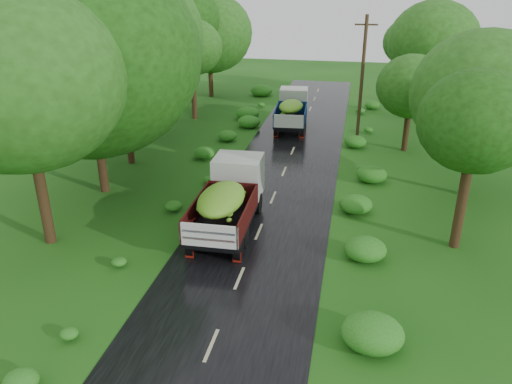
# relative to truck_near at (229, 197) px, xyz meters

# --- Properties ---
(ground) EXTENTS (120.00, 120.00, 0.00)m
(ground) POSITION_rel_truck_near_xyz_m (1.45, -8.19, -1.61)
(ground) COLOR #154E10
(ground) RESTS_ON ground
(road) EXTENTS (6.50, 80.00, 0.02)m
(road) POSITION_rel_truck_near_xyz_m (1.45, -3.19, -1.60)
(road) COLOR black
(road) RESTS_ON ground
(road_lines) EXTENTS (0.12, 69.60, 0.00)m
(road_lines) POSITION_rel_truck_near_xyz_m (1.45, -2.19, -1.59)
(road_lines) COLOR #BFB78C
(road_lines) RESTS_ON road
(truck_near) EXTENTS (2.53, 6.83, 2.85)m
(truck_near) POSITION_rel_truck_near_xyz_m (0.00, 0.00, 0.00)
(truck_near) COLOR black
(truck_near) RESTS_ON ground
(truck_far) EXTENTS (2.68, 6.54, 2.69)m
(truck_far) POSITION_rel_truck_near_xyz_m (0.57, 17.60, -0.09)
(truck_far) COLOR black
(truck_far) RESTS_ON ground
(utility_pole) EXTENTS (1.53, 0.26, 8.71)m
(utility_pole) POSITION_rel_truck_near_xyz_m (5.72, 15.08, 2.87)
(utility_pole) COLOR #382616
(utility_pole) RESTS_ON ground
(trees_left) EXTENTS (6.41, 33.97, 9.52)m
(trees_left) POSITION_rel_truck_near_xyz_m (-8.57, 11.05, 5.30)
(trees_left) COLOR black
(trees_left) RESTS_ON ground
(trees_right) EXTENTS (6.17, 31.17, 7.99)m
(trees_right) POSITION_rel_truck_near_xyz_m (10.59, 13.96, 3.91)
(trees_right) COLOR black
(trees_right) RESTS_ON ground
(shrubs) EXTENTS (11.90, 44.00, 0.70)m
(shrubs) POSITION_rel_truck_near_xyz_m (1.45, 5.81, -1.26)
(shrubs) COLOR #296517
(shrubs) RESTS_ON ground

